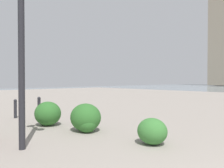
% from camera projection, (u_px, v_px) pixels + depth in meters
% --- Properties ---
extents(lamppost, '(0.98, 0.28, 4.02)m').
position_uv_depth(lamppost, '(21.00, 29.00, 4.93)').
color(lamppost, '#232328').
rests_on(lamppost, ground).
extents(bollard_near, '(0.13, 0.13, 0.89)m').
position_uv_depth(bollard_near, '(39.00, 108.00, 8.74)').
color(bollard_near, '#232328').
rests_on(bollard_near, ground).
extents(bollard_mid, '(0.13, 0.13, 0.77)m').
position_uv_depth(bollard_mid, '(15.00, 108.00, 9.04)').
color(bollard_mid, '#232328').
rests_on(bollard_mid, ground).
extents(shrub_low, '(0.64, 0.57, 0.54)m').
position_uv_depth(shrub_low, '(87.00, 123.00, 6.57)').
color(shrub_low, '#2D6628').
rests_on(shrub_low, ground).
extents(shrub_round, '(0.96, 0.86, 0.81)m').
position_uv_depth(shrub_round, '(48.00, 114.00, 7.58)').
color(shrub_round, '#2D6628').
rests_on(shrub_round, ground).
extents(shrub_wide, '(0.75, 0.67, 0.63)m').
position_uv_depth(shrub_wide, '(152.00, 131.00, 5.36)').
color(shrub_wide, '#387533').
rests_on(shrub_wide, ground).
extents(shrub_tall, '(0.99, 0.89, 0.84)m').
position_uv_depth(shrub_tall, '(86.00, 117.00, 6.72)').
color(shrub_tall, '#2D6628').
rests_on(shrub_tall, ground).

